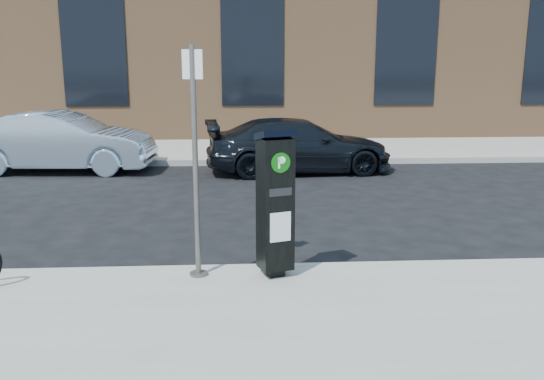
{
  "coord_description": "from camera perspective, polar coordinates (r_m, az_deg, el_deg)",
  "views": [
    {
      "loc": [
        -0.47,
        -6.97,
        2.72
      ],
      "look_at": [
        -0.03,
        0.5,
        1.02
      ],
      "focal_mm": 38.0,
      "sensor_mm": 36.0,
      "label": 1
    }
  ],
  "objects": [
    {
      "name": "parking_kiosk",
      "position": [
        6.84,
        0.32,
        -1.19
      ],
      "size": [
        0.51,
        0.47,
        1.79
      ],
      "rotation": [
        0.0,
        0.0,
        0.32
      ],
      "color": "black",
      "rests_on": "sidewalk_near"
    },
    {
      "name": "sidewalk_far",
      "position": [
        21.14,
        -2.03,
        5.59
      ],
      "size": [
        60.0,
        12.0,
        0.15
      ],
      "primitive_type": "cube",
      "color": "gray",
      "rests_on": "ground"
    },
    {
      "name": "ground",
      "position": [
        7.5,
        0.49,
        -8.49
      ],
      "size": [
        120.0,
        120.0,
        0.0
      ],
      "primitive_type": "plane",
      "color": "black",
      "rests_on": "ground"
    },
    {
      "name": "curb_near",
      "position": [
        7.45,
        0.5,
        -8.01
      ],
      "size": [
        60.0,
        0.12,
        0.16
      ],
      "primitive_type": "cube",
      "color": "#9E9B93",
      "rests_on": "ground"
    },
    {
      "name": "car_silver",
      "position": [
        15.16,
        -20.22,
        4.51
      ],
      "size": [
        4.6,
        1.82,
        1.49
      ],
      "primitive_type": "imported",
      "rotation": [
        0.0,
        0.0,
        1.52
      ],
      "color": "#9FB4CB",
      "rests_on": "ground"
    },
    {
      "name": "sign_pole",
      "position": [
        6.8,
        -7.59,
        2.42
      ],
      "size": [
        0.24,
        0.22,
        2.74
      ],
      "rotation": [
        0.0,
        0.0,
        -0.26
      ],
      "color": "#4C4743",
      "rests_on": "sidewalk_near"
    },
    {
      "name": "curb_far",
      "position": [
        15.23,
        -1.51,
        2.78
      ],
      "size": [
        60.0,
        0.12,
        0.16
      ],
      "primitive_type": "cube",
      "color": "#9E9B93",
      "rests_on": "ground"
    },
    {
      "name": "building",
      "position": [
        24.01,
        -2.28,
        16.19
      ],
      "size": [
        28.0,
        10.05,
        8.25
      ],
      "color": "#8F6441",
      "rests_on": "ground"
    },
    {
      "name": "car_dark",
      "position": [
        14.2,
        2.66,
        4.43
      ],
      "size": [
        4.69,
        2.24,
        1.32
      ],
      "primitive_type": "imported",
      "rotation": [
        0.0,
        0.0,
        1.66
      ],
      "color": "black",
      "rests_on": "ground"
    }
  ]
}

